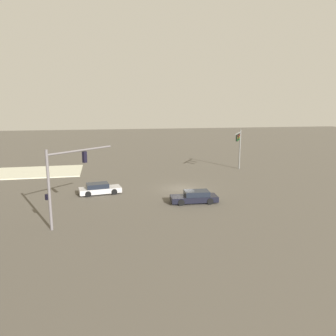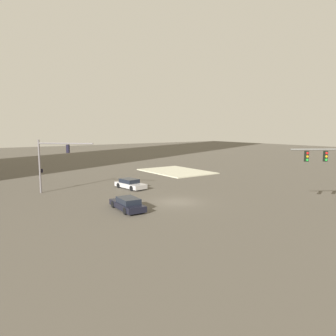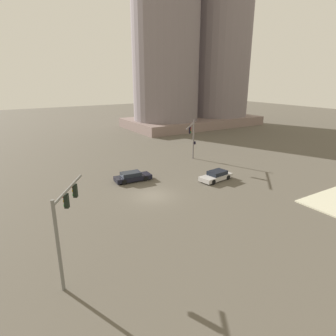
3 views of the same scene
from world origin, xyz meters
TOP-DOWN VIEW (x-y plane):
  - ground_plane at (0.00, 0.00)m, footprint 219.95×219.95m
  - traffic_signal_near_corner at (-11.17, -8.95)m, footprint 2.98×4.56m
  - traffic_signal_opposite_side at (12.04, 9.15)m, footprint 5.24×4.86m
  - sedan_car_approaching at (0.14, 5.66)m, footprint 4.77×2.12m
  - sedan_car_waiting_far at (9.45, 0.27)m, footprint 4.70×2.44m

SIDE VIEW (x-z plane):
  - ground_plane at x=0.00m, z-range 0.00..0.00m
  - sedan_car_approaching at x=0.14m, z-range -0.03..1.18m
  - sedan_car_waiting_far at x=9.45m, z-range -0.03..1.18m
  - traffic_signal_opposite_side at x=12.04m, z-range 1.10..7.39m
  - traffic_signal_near_corner at x=-11.17m, z-range 1.22..7.31m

